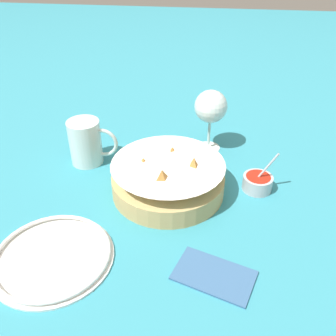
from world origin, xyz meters
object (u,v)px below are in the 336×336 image
food_basket (168,179)px  side_plate (53,256)px  beer_mug (86,144)px  sauce_cup (258,182)px  wine_glass (211,108)px

food_basket → side_plate: 0.30m
side_plate → food_basket: bearing=50.9°
food_basket → beer_mug: beer_mug is taller
sauce_cup → beer_mug: beer_mug is taller
food_basket → beer_mug: 0.24m
sauce_cup → wine_glass: bearing=124.8°
wine_glass → beer_mug: wine_glass is taller
food_basket → beer_mug: (-0.22, 0.10, 0.02)m
food_basket → side_plate: food_basket is taller
sauce_cup → wine_glass: size_ratio=0.61×
food_basket → sauce_cup: (0.20, 0.04, -0.02)m
sauce_cup → beer_mug: (-0.42, 0.06, 0.03)m
beer_mug → side_plate: size_ratio=0.55×
beer_mug → side_plate: 0.33m
sauce_cup → side_plate: sauce_cup is taller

